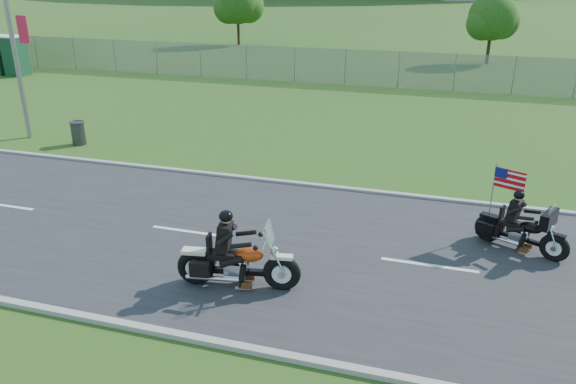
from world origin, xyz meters
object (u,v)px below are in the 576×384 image
(trash_can, at_px, (78,133))
(motorcycle_follow, at_px, (521,231))
(porta_toilet_a, at_px, (16,57))
(motorcycle_lead, at_px, (236,264))

(trash_can, bearing_deg, motorcycle_follow, -15.65)
(porta_toilet_a, distance_m, motorcycle_lead, 29.19)
(motorcycle_lead, bearing_deg, trash_can, 131.14)
(motorcycle_lead, xyz_separation_m, trash_can, (-9.60, 7.84, -0.13))
(motorcycle_lead, bearing_deg, porta_toilet_a, 129.58)
(motorcycle_follow, bearing_deg, motorcycle_lead, -125.49)
(motorcycle_follow, height_order, trash_can, motorcycle_follow)
(porta_toilet_a, height_order, motorcycle_follow, porta_toilet_a)
(motorcycle_follow, distance_m, trash_can, 16.12)
(motorcycle_lead, relative_size, trash_can, 3.05)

